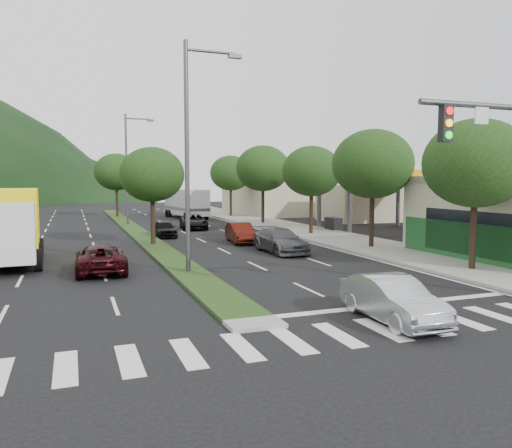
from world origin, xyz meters
name	(u,v)px	position (x,y,z in m)	size (l,w,h in m)	color
ground	(249,322)	(0.00, 0.00, 0.00)	(160.00, 160.00, 0.00)	black
sidewalk_right	(290,228)	(12.50, 25.00, 0.07)	(5.00, 90.00, 0.15)	gray
median	(134,230)	(0.00, 28.00, 0.06)	(1.60, 56.00, 0.12)	#183212
crosswalk	(276,342)	(0.00, -2.00, 0.01)	(19.00, 2.20, 0.01)	silver
gas_canopy	(377,174)	(19.00, 22.00, 4.65)	(12.20, 8.20, 5.25)	silver
bldg_right_far	(279,192)	(19.50, 44.00, 2.60)	(10.00, 16.00, 5.20)	#B4AE8F
tree_r_a	(476,163)	(12.00, 4.00, 4.82)	(4.60, 4.60, 6.63)	black
tree_r_b	(373,164)	(12.00, 12.00, 5.04)	(4.80, 4.80, 6.94)	black
tree_r_c	(312,171)	(12.00, 20.00, 4.75)	(4.40, 4.40, 6.48)	black
tree_r_d	(263,168)	(12.00, 30.00, 5.18)	(5.00, 5.00, 7.17)	black
tree_r_e	(231,173)	(12.00, 40.00, 4.89)	(4.60, 4.60, 6.71)	black
tree_med_near	(152,175)	(0.00, 18.00, 4.43)	(4.00, 4.00, 6.02)	black
tree_med_far	(116,172)	(0.00, 44.00, 5.01)	(4.80, 4.80, 6.94)	black
streetlight_near	(192,145)	(0.21, 8.00, 5.58)	(2.60, 0.25, 10.00)	#47494C
streetlight_mid	(129,164)	(0.21, 33.00, 5.58)	(2.60, 0.25, 10.00)	#47494C
sedan_silver	(392,299)	(3.89, -1.42, 0.65)	(1.39, 3.97, 1.31)	#B9BCC1
suv_maroon	(101,258)	(-3.59, 9.60, 0.63)	(2.09, 4.54, 1.26)	black
car_queue_a	(165,229)	(1.50, 22.51, 0.60)	(1.42, 3.52, 1.20)	black
car_queue_b	(280,240)	(6.31, 12.51, 0.68)	(1.92, 4.72, 1.37)	#4F4F54
car_queue_c	(241,233)	(5.61, 17.51, 0.65)	(1.37, 3.94, 1.30)	#4F140D
car_queue_d	(194,222)	(4.82, 27.51, 0.63)	(2.08, 4.50, 1.25)	black
box_truck	(9,229)	(-7.62, 13.59, 1.73)	(3.16, 7.52, 3.66)	silver
motorhome	(186,203)	(6.91, 39.93, 1.66)	(3.48, 8.37, 3.12)	silver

